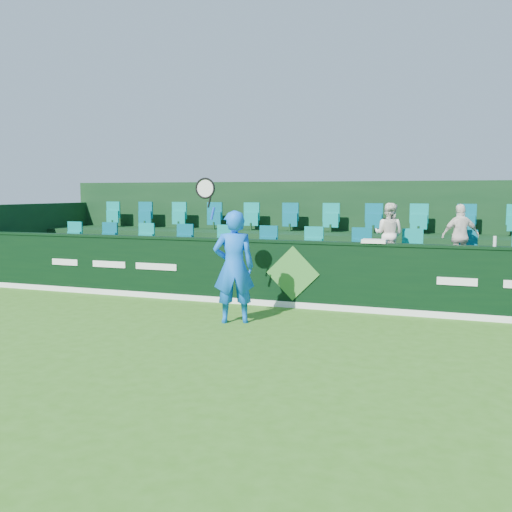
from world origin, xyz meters
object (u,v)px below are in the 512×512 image
at_px(spectator_left, 389,234).
at_px(drinks_bottle, 495,241).
at_px(spectator_middle, 460,236).
at_px(tennis_player, 234,266).
at_px(towel, 374,241).

distance_m(spectator_left, drinks_bottle, 2.28).
bearing_deg(drinks_bottle, spectator_middle, 117.36).
relative_size(spectator_left, spectator_middle, 1.01).
bearing_deg(tennis_player, spectator_left, 50.09).
bearing_deg(spectator_middle, tennis_player, 15.24).
relative_size(tennis_player, spectator_middle, 2.03).
distance_m(spectator_middle, drinks_bottle, 1.26).
xyz_separation_m(tennis_player, spectator_middle, (3.76, 2.82, 0.43)).
xyz_separation_m(spectator_left, drinks_bottle, (1.99, -1.12, -0.00)).
bearing_deg(drinks_bottle, spectator_left, 150.61).
xyz_separation_m(tennis_player, drinks_bottle, (4.34, 1.70, 0.43)).
distance_m(tennis_player, spectator_left, 3.70).
distance_m(spectator_left, towel, 1.13).
height_order(tennis_player, drinks_bottle, tennis_player).
height_order(spectator_middle, towel, spectator_middle).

